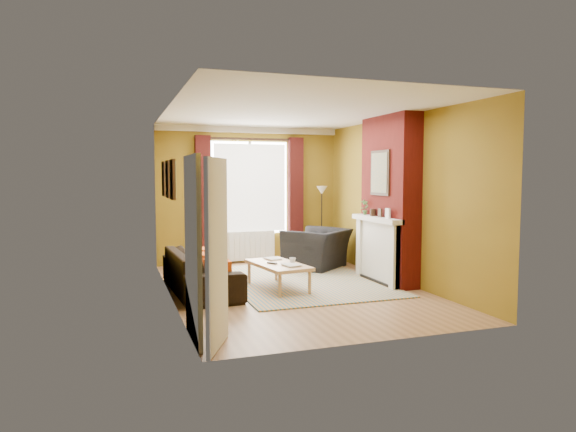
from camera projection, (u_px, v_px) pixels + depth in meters
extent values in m
plane|color=brown|center=(293.00, 289.00, 8.18)|extent=(5.50, 5.50, 0.00)
cube|color=olive|center=(249.00, 195.00, 10.66)|extent=(3.80, 0.02, 2.80)
cube|color=olive|center=(378.00, 214.00, 5.47)|extent=(3.80, 0.02, 2.80)
cube|color=olive|center=(399.00, 200.00, 8.68)|extent=(0.02, 5.50, 2.80)
cube|color=olive|center=(170.00, 204.00, 7.46)|extent=(0.02, 5.50, 2.80)
cube|color=silver|center=(293.00, 111.00, 7.96)|extent=(3.80, 5.50, 0.01)
cube|color=#4C0E0A|center=(390.00, 200.00, 8.62)|extent=(0.35, 1.40, 2.80)
cube|color=silver|center=(379.00, 250.00, 8.63)|extent=(0.12, 1.30, 1.10)
cube|color=silver|center=(377.00, 219.00, 8.57)|extent=(0.22, 1.40, 0.08)
cube|color=silver|center=(396.00, 257.00, 8.08)|extent=(0.16, 0.14, 1.04)
cube|color=silver|center=(362.00, 248.00, 9.17)|extent=(0.16, 0.14, 1.04)
cube|color=black|center=(380.00, 256.00, 8.65)|extent=(0.06, 0.80, 0.90)
cube|color=black|center=(379.00, 281.00, 8.67)|extent=(0.20, 1.00, 0.06)
cube|color=silver|center=(388.00, 213.00, 8.23)|extent=(0.03, 0.12, 0.16)
cube|color=black|center=(380.00, 213.00, 8.47)|extent=(0.03, 0.10, 0.14)
cylinder|color=black|center=(373.00, 212.00, 8.71)|extent=(0.10, 0.10, 0.12)
cube|color=black|center=(380.00, 173.00, 8.53)|extent=(0.03, 0.60, 0.75)
cube|color=#AE813B|center=(379.00, 173.00, 8.52)|extent=(0.01, 0.52, 0.66)
cube|color=silver|center=(249.00, 130.00, 10.52)|extent=(3.80, 0.08, 0.12)
cube|color=white|center=(250.00, 188.00, 10.62)|extent=(1.60, 0.04, 1.90)
cube|color=white|center=(250.00, 188.00, 10.59)|extent=(1.50, 0.02, 1.80)
cube|color=silver|center=(250.00, 188.00, 10.60)|extent=(0.06, 0.04, 1.90)
cube|color=#3B0F0D|center=(203.00, 198.00, 10.24)|extent=(0.30, 0.16, 2.50)
cube|color=#3B0F0D|center=(296.00, 197.00, 10.87)|extent=(0.30, 0.16, 2.50)
cylinder|color=black|center=(250.00, 139.00, 10.46)|extent=(2.30, 0.05, 0.05)
cube|color=silver|center=(251.00, 246.00, 10.65)|extent=(1.00, 0.10, 0.60)
cube|color=silver|center=(230.00, 247.00, 10.45)|extent=(0.04, 0.03, 0.56)
cube|color=silver|center=(235.00, 247.00, 10.49)|extent=(0.04, 0.03, 0.56)
cube|color=silver|center=(241.00, 247.00, 10.52)|extent=(0.04, 0.03, 0.56)
cube|color=silver|center=(246.00, 246.00, 10.56)|extent=(0.04, 0.03, 0.56)
cube|color=silver|center=(251.00, 246.00, 10.59)|extent=(0.04, 0.03, 0.56)
cube|color=silver|center=(256.00, 246.00, 10.63)|extent=(0.04, 0.03, 0.56)
cube|color=silver|center=(261.00, 246.00, 10.66)|extent=(0.04, 0.03, 0.56)
cube|color=silver|center=(266.00, 245.00, 10.70)|extent=(0.04, 0.03, 0.56)
cube|color=silver|center=(271.00, 245.00, 10.73)|extent=(0.04, 0.03, 0.56)
cube|color=black|center=(172.00, 179.00, 7.35)|extent=(0.04, 0.44, 0.58)
cube|color=yellow|center=(174.00, 179.00, 7.35)|extent=(0.01, 0.38, 0.52)
cube|color=black|center=(168.00, 179.00, 7.96)|extent=(0.04, 0.44, 0.58)
cube|color=#2F8E64|center=(170.00, 179.00, 7.97)|extent=(0.01, 0.38, 0.52)
cube|color=black|center=(164.00, 179.00, 8.57)|extent=(0.04, 0.44, 0.58)
cube|color=#CB8032|center=(166.00, 179.00, 8.58)|extent=(0.01, 0.38, 0.52)
cube|color=silver|center=(193.00, 250.00, 5.56)|extent=(0.05, 0.94, 2.06)
cube|color=black|center=(195.00, 250.00, 5.57)|extent=(0.02, 0.80, 1.98)
cube|color=silver|center=(217.00, 254.00, 5.29)|extent=(0.37, 0.74, 1.98)
imported|color=#447835|center=(365.00, 207.00, 8.98)|extent=(0.14, 0.10, 0.27)
cube|color=#C94510|center=(217.00, 266.00, 7.45)|extent=(0.34, 0.40, 0.16)
cube|color=#C94510|center=(209.00, 258.00, 8.12)|extent=(0.34, 0.40, 0.16)
cube|color=#C94510|center=(203.00, 253.00, 8.68)|extent=(0.34, 0.40, 0.16)
cube|color=teal|center=(301.00, 280.00, 8.80)|extent=(2.49, 3.44, 0.02)
imported|color=black|center=(201.00, 271.00, 7.99)|extent=(0.97, 2.22, 0.64)
imported|color=black|center=(317.00, 249.00, 9.99)|extent=(1.56, 1.54, 0.76)
cube|color=tan|center=(278.00, 265.00, 8.12)|extent=(0.82, 1.34, 0.05)
cylinder|color=tan|center=(280.00, 286.00, 7.52)|extent=(0.06, 0.06, 0.37)
cylinder|color=tan|center=(310.00, 283.00, 7.75)|extent=(0.06, 0.06, 0.37)
cylinder|color=tan|center=(249.00, 273.00, 8.52)|extent=(0.06, 0.06, 0.37)
cylinder|color=tan|center=(276.00, 271.00, 8.75)|extent=(0.06, 0.06, 0.37)
cylinder|color=#956940|center=(298.00, 254.00, 10.26)|extent=(0.43, 0.43, 0.48)
cylinder|color=black|center=(321.00, 260.00, 10.92)|extent=(0.31, 0.31, 0.03)
cylinder|color=black|center=(322.00, 225.00, 10.86)|extent=(0.03, 0.03, 1.46)
cone|color=beige|center=(322.00, 190.00, 10.80)|extent=(0.31, 0.31, 0.17)
imported|color=#999999|center=(285.00, 266.00, 7.81)|extent=(0.27, 0.33, 0.03)
imported|color=#999999|center=(267.00, 259.00, 8.44)|extent=(0.27, 0.33, 0.02)
imported|color=#999999|center=(293.00, 261.00, 8.06)|extent=(0.11, 0.11, 0.10)
cube|color=#242426|center=(272.00, 263.00, 8.07)|extent=(0.14, 0.17, 0.02)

